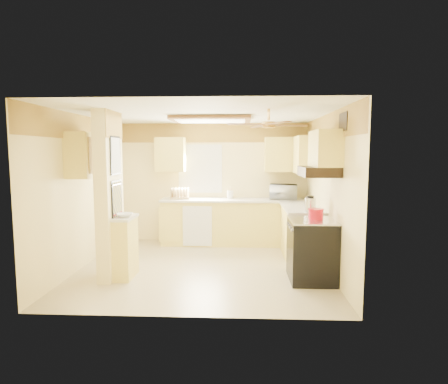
{
  "coord_description": "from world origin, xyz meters",
  "views": [
    {
      "loc": [
        0.62,
        -6.02,
        1.9
      ],
      "look_at": [
        0.33,
        0.35,
        1.22
      ],
      "focal_mm": 30.0,
      "sensor_mm": 36.0,
      "label": 1
    }
  ],
  "objects_px": {
    "kettle": "(310,205)",
    "stove": "(312,250)",
    "microwave": "(283,192)",
    "dutch_oven": "(316,214)",
    "bowl": "(125,215)"
  },
  "relations": [
    {
      "from": "kettle",
      "to": "stove",
      "type": "bearing_deg",
      "value": -96.42
    },
    {
      "from": "stove",
      "to": "kettle",
      "type": "distance_m",
      "value": 0.8
    },
    {
      "from": "dutch_oven",
      "to": "bowl",
      "type": "bearing_deg",
      "value": -177.69
    },
    {
      "from": "stove",
      "to": "bowl",
      "type": "height_order",
      "value": "bowl"
    },
    {
      "from": "microwave",
      "to": "dutch_oven",
      "type": "relative_size",
      "value": 2.35
    },
    {
      "from": "bowl",
      "to": "kettle",
      "type": "height_order",
      "value": "kettle"
    },
    {
      "from": "bowl",
      "to": "kettle",
      "type": "bearing_deg",
      "value": 11.83
    },
    {
      "from": "stove",
      "to": "microwave",
      "type": "height_order",
      "value": "microwave"
    },
    {
      "from": "bowl",
      "to": "kettle",
      "type": "relative_size",
      "value": 0.9
    },
    {
      "from": "dutch_oven",
      "to": "kettle",
      "type": "height_order",
      "value": "kettle"
    },
    {
      "from": "stove",
      "to": "kettle",
      "type": "bearing_deg",
      "value": 83.58
    },
    {
      "from": "bowl",
      "to": "dutch_oven",
      "type": "distance_m",
      "value": 2.83
    },
    {
      "from": "microwave",
      "to": "dutch_oven",
      "type": "xyz_separation_m",
      "value": [
        0.24,
        -2.14,
        -0.1
      ]
    },
    {
      "from": "bowl",
      "to": "kettle",
      "type": "xyz_separation_m",
      "value": [
        2.83,
        0.59,
        0.09
      ]
    },
    {
      "from": "microwave",
      "to": "kettle",
      "type": "xyz_separation_m",
      "value": [
        0.24,
        -1.66,
        -0.03
      ]
    }
  ]
}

